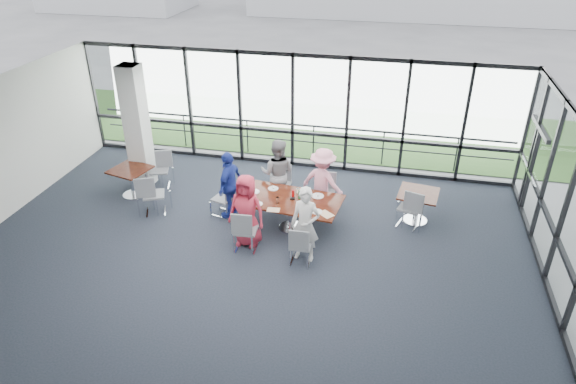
% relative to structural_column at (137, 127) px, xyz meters
% --- Properties ---
extents(floor, '(12.00, 10.00, 0.02)m').
position_rel_structural_column_xyz_m(floor, '(3.60, -3.00, -1.61)').
color(floor, '#1C232A').
rests_on(floor, ground).
extents(ceiling, '(12.00, 10.00, 0.04)m').
position_rel_structural_column_xyz_m(ceiling, '(3.60, -3.00, 1.60)').
color(ceiling, white).
rests_on(ceiling, ground).
extents(curtain_wall_back, '(12.00, 0.10, 3.20)m').
position_rel_structural_column_xyz_m(curtain_wall_back, '(3.60, 2.00, 0.00)').
color(curtain_wall_back, white).
rests_on(curtain_wall_back, ground).
extents(exit_door, '(0.12, 1.60, 2.10)m').
position_rel_structural_column_xyz_m(exit_door, '(9.60, 0.75, -0.55)').
color(exit_door, black).
rests_on(exit_door, ground).
extents(structural_column, '(0.50, 0.50, 3.20)m').
position_rel_structural_column_xyz_m(structural_column, '(0.00, 0.00, 0.00)').
color(structural_column, silver).
rests_on(structural_column, ground).
extents(apron, '(80.00, 70.00, 0.02)m').
position_rel_structural_column_xyz_m(apron, '(3.60, 7.00, -1.62)').
color(apron, slate).
rests_on(apron, ground).
extents(grass_strip, '(80.00, 5.00, 0.01)m').
position_rel_structural_column_xyz_m(grass_strip, '(3.60, 5.00, -1.59)').
color(grass_strip, '#305A26').
rests_on(grass_strip, ground).
extents(guard_rail, '(12.00, 0.06, 0.06)m').
position_rel_structural_column_xyz_m(guard_rail, '(3.60, 2.60, -1.10)').
color(guard_rail, '#2D2D33').
rests_on(guard_rail, ground).
extents(main_table, '(2.37, 1.49, 0.75)m').
position_rel_structural_column_xyz_m(main_table, '(4.28, -1.27, -0.95)').
color(main_table, black).
rests_on(main_table, ground).
extents(side_table_left, '(1.06, 1.06, 0.75)m').
position_rel_structural_column_xyz_m(side_table_left, '(0.01, -0.66, -0.96)').
color(side_table_left, black).
rests_on(side_table_left, ground).
extents(side_table_right, '(0.99, 0.99, 0.75)m').
position_rel_structural_column_xyz_m(side_table_right, '(7.07, -0.33, -0.96)').
color(side_table_right, black).
rests_on(side_table_right, ground).
extents(diner_near_left, '(0.86, 0.62, 1.65)m').
position_rel_structural_column_xyz_m(diner_near_left, '(3.49, -2.07, -0.78)').
color(diner_near_left, '#B7283D').
rests_on(diner_near_left, ground).
extents(diner_near_right, '(0.65, 0.51, 1.66)m').
position_rel_structural_column_xyz_m(diner_near_right, '(4.81, -2.35, -0.77)').
color(diner_near_right, silver).
rests_on(diner_near_right, ground).
extents(diner_far_left, '(0.85, 0.53, 1.74)m').
position_rel_structural_column_xyz_m(diner_far_left, '(3.73, -0.31, -0.73)').
color(diner_far_left, gray).
rests_on(diner_far_left, ground).
extents(diner_far_right, '(1.20, 0.89, 1.67)m').
position_rel_structural_column_xyz_m(diner_far_right, '(4.85, -0.44, -0.77)').
color(diner_far_right, pink).
rests_on(diner_far_right, ground).
extents(diner_end, '(0.66, 1.03, 1.64)m').
position_rel_structural_column_xyz_m(diner_end, '(2.76, -1.02, -0.78)').
color(diner_end, '#1E3196').
rests_on(diner_end, ground).
extents(chair_main_nl, '(0.50, 0.50, 0.95)m').
position_rel_structural_column_xyz_m(chair_main_nl, '(3.52, -2.30, -1.12)').
color(chair_main_nl, slate).
rests_on(chair_main_nl, ground).
extents(chair_main_nr, '(0.44, 0.44, 0.88)m').
position_rel_structural_column_xyz_m(chair_main_nr, '(4.76, -2.53, -1.16)').
color(chair_main_nr, slate).
rests_on(chair_main_nr, ground).
extents(chair_main_fl, '(0.45, 0.45, 0.89)m').
position_rel_structural_column_xyz_m(chair_main_fl, '(3.78, -0.07, -1.15)').
color(chair_main_fl, slate).
rests_on(chair_main_fl, ground).
extents(chair_main_fr, '(0.46, 0.46, 0.89)m').
position_rel_structural_column_xyz_m(chair_main_fr, '(4.91, -0.25, -1.16)').
color(chair_main_fr, slate).
rests_on(chair_main_fr, ground).
extents(chair_main_end, '(0.52, 0.52, 0.86)m').
position_rel_structural_column_xyz_m(chair_main_end, '(2.56, -1.04, -1.17)').
color(chair_main_end, slate).
rests_on(chair_main_end, ground).
extents(chair_spare_la, '(0.64, 0.64, 0.99)m').
position_rel_structural_column_xyz_m(chair_spare_la, '(0.95, -1.34, -1.10)').
color(chair_spare_la, slate).
rests_on(chair_spare_la, ground).
extents(chair_spare_lb, '(0.58, 0.58, 0.94)m').
position_rel_structural_column_xyz_m(chair_spare_lb, '(0.49, -0.07, -1.13)').
color(chair_spare_lb, slate).
rests_on(chair_spare_lb, ground).
extents(chair_spare_r, '(0.59, 0.59, 0.95)m').
position_rel_structural_column_xyz_m(chair_spare_r, '(6.90, -0.59, -1.12)').
color(chair_spare_r, slate).
rests_on(chair_spare_r, ground).
extents(plate_nl, '(0.24, 0.24, 0.01)m').
position_rel_structural_column_xyz_m(plate_nl, '(3.60, -1.65, -0.84)').
color(plate_nl, white).
rests_on(plate_nl, main_table).
extents(plate_nr, '(0.23, 0.23, 0.01)m').
position_rel_structural_column_xyz_m(plate_nr, '(4.94, -1.68, -0.84)').
color(plate_nr, white).
rests_on(plate_nr, main_table).
extents(plate_fl, '(0.24, 0.24, 0.01)m').
position_rel_structural_column_xyz_m(plate_fl, '(3.77, -0.88, -0.84)').
color(plate_fl, white).
rests_on(plate_fl, main_table).
extents(plate_fr, '(0.28, 0.28, 0.01)m').
position_rel_structural_column_xyz_m(plate_fr, '(4.84, -1.00, -0.84)').
color(plate_fr, white).
rests_on(plate_fr, main_table).
extents(plate_end, '(0.27, 0.27, 0.01)m').
position_rel_structural_column_xyz_m(plate_end, '(3.37, -1.13, -0.84)').
color(plate_end, white).
rests_on(plate_end, main_table).
extents(tumbler_a, '(0.07, 0.07, 0.14)m').
position_rel_structural_column_xyz_m(tumbler_a, '(4.02, -1.49, -0.78)').
color(tumbler_a, white).
rests_on(tumbler_a, main_table).
extents(tumbler_b, '(0.07, 0.07, 0.13)m').
position_rel_structural_column_xyz_m(tumbler_b, '(4.61, -1.47, -0.78)').
color(tumbler_b, white).
rests_on(tumbler_b, main_table).
extents(tumbler_c, '(0.07, 0.07, 0.13)m').
position_rel_structural_column_xyz_m(tumbler_c, '(4.37, -0.97, -0.78)').
color(tumbler_c, white).
rests_on(tumbler_c, main_table).
extents(tumbler_d, '(0.07, 0.07, 0.15)m').
position_rel_structural_column_xyz_m(tumbler_d, '(3.42, -1.33, -0.78)').
color(tumbler_d, white).
rests_on(tumbler_d, main_table).
extents(menu_a, '(0.29, 0.22, 0.00)m').
position_rel_structural_column_xyz_m(menu_a, '(4.00, -1.80, -0.85)').
color(menu_a, silver).
rests_on(menu_a, main_table).
extents(menu_b, '(0.39, 0.37, 0.00)m').
position_rel_structural_column_xyz_m(menu_b, '(5.14, -1.73, -0.85)').
color(menu_b, silver).
rests_on(menu_b, main_table).
extents(menu_c, '(0.34, 0.29, 0.00)m').
position_rel_structural_column_xyz_m(menu_c, '(4.48, -0.82, -0.85)').
color(menu_c, silver).
rests_on(menu_c, main_table).
extents(condiment_caddy, '(0.10, 0.07, 0.04)m').
position_rel_structural_column_xyz_m(condiment_caddy, '(4.31, -1.26, -0.83)').
color(condiment_caddy, black).
rests_on(condiment_caddy, main_table).
extents(ketchup_bottle, '(0.06, 0.06, 0.18)m').
position_rel_structural_column_xyz_m(ketchup_bottle, '(4.30, -1.17, -0.76)').
color(ketchup_bottle, '#B10709').
rests_on(ketchup_bottle, main_table).
extents(green_bottle, '(0.05, 0.05, 0.20)m').
position_rel_structural_column_xyz_m(green_bottle, '(4.45, -1.19, -0.75)').
color(green_bottle, '#236735').
rests_on(green_bottle, main_table).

